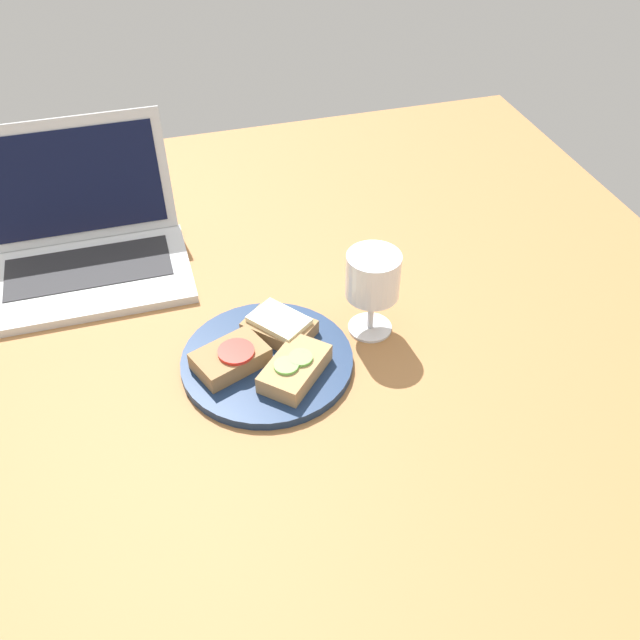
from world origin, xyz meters
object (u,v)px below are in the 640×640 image
(sandwich_with_cucumber, at_px, (292,368))
(sandwich_with_cheese, at_px, (277,327))
(plate, at_px, (267,361))
(wine_glass, at_px, (373,279))
(laptop, at_px, (83,240))
(sandwich_with_tomato, at_px, (231,358))

(sandwich_with_cucumber, bearing_deg, sandwich_with_cheese, 90.40)
(sandwich_with_cucumber, xyz_separation_m, sandwich_with_cheese, (-0.00, 0.09, -0.00))
(plate, distance_m, sandwich_with_cucumber, 0.05)
(sandwich_with_cucumber, relative_size, sandwich_with_cheese, 1.04)
(wine_glass, height_order, laptop, laptop)
(sandwich_with_cheese, bearing_deg, sandwich_with_tomato, -149.44)
(plate, height_order, sandwich_with_tomato, sandwich_with_tomato)
(sandwich_with_tomato, distance_m, sandwich_with_cucumber, 0.09)
(plate, height_order, laptop, laptop)
(plate, relative_size, sandwich_with_cucumber, 2.05)
(sandwich_with_tomato, height_order, wine_glass, wine_glass)
(sandwich_with_tomato, relative_size, sandwich_with_cucumber, 0.97)
(wine_glass, bearing_deg, sandwich_with_cucumber, -151.36)
(plate, xyz_separation_m, sandwich_with_cheese, (0.03, 0.04, 0.02))
(sandwich_with_tomato, xyz_separation_m, sandwich_with_cheese, (0.08, 0.04, -0.00))
(sandwich_with_tomato, distance_m, laptop, 0.36)
(sandwich_with_cheese, bearing_deg, wine_glass, -5.10)
(plate, distance_m, wine_glass, 0.19)
(plate, height_order, wine_glass, wine_glass)
(wine_glass, xyz_separation_m, laptop, (-0.39, 0.28, -0.05))
(plate, height_order, sandwich_with_cucumber, sandwich_with_cucumber)
(plate, xyz_separation_m, sandwich_with_tomato, (-0.05, -0.00, 0.02))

